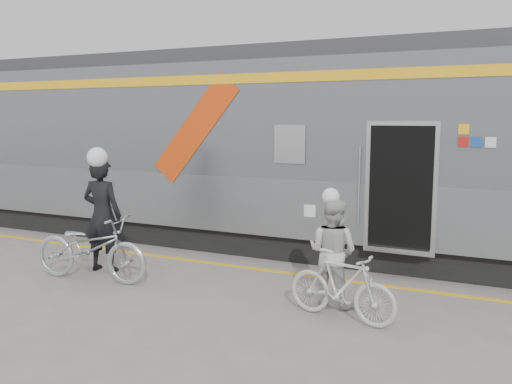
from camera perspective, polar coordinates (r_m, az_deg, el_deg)
The scene contains 9 objects.
ground at distance 7.71m, azimuth -0.61°, elevation -12.92°, with size 90.00×90.00×0.00m, color slate.
train at distance 11.37m, azimuth 5.48°, elevation 4.41°, with size 24.00×3.17×4.10m.
safety_strip at distance 9.59m, azimuth 5.05°, elevation -8.71°, with size 24.00×0.12×0.01m, color yellow.
man at distance 10.00m, azimuth -15.88°, elevation -2.34°, with size 0.74×0.49×2.03m, color black.
bicycle_left at distance 9.56m, azimuth -17.03°, elevation -5.64°, with size 0.74×2.13×1.12m, color #B7BABF.
woman at distance 8.01m, azimuth 8.07°, elevation -6.26°, with size 0.77×0.60×1.58m, color beige.
bicycle_right at distance 7.50m, azimuth 8.98°, elevation -9.73°, with size 0.45×1.60×0.96m, color #BBBBB7.
helmet_man at distance 9.86m, azimuth -16.14°, elevation 4.48°, with size 0.35×0.35×0.35m, color white.
helmet_woman at distance 7.83m, azimuth 8.20°, elevation 0.26°, with size 0.25×0.25×0.25m, color white.
Camera 1 is at (3.14, -6.48, 2.74)m, focal length 38.00 mm.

